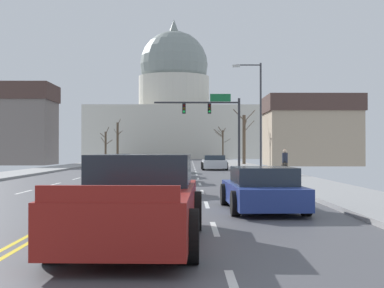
% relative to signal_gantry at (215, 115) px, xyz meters
% --- Properties ---
extents(ground, '(20.00, 180.00, 0.20)m').
position_rel_signal_gantry_xyz_m(ground, '(-5.37, -16.06, -4.86)').
color(ground, '#4E4E53').
extents(signal_gantry, '(7.91, 0.41, 6.68)m').
position_rel_signal_gantry_xyz_m(signal_gantry, '(0.00, 0.00, 0.00)').
color(signal_gantry, '#28282D').
rests_on(signal_gantry, ground).
extents(street_lamp_right, '(2.14, 0.24, 7.85)m').
position_rel_signal_gantry_xyz_m(street_lamp_right, '(2.55, -10.93, -0.11)').
color(street_lamp_right, '#333338').
rests_on(street_lamp_right, ground).
extents(capitol_building, '(33.46, 19.08, 27.90)m').
position_rel_signal_gantry_xyz_m(capitol_building, '(-5.37, 61.47, 4.52)').
color(capitol_building, beige).
rests_on(capitol_building, ground).
extents(sedan_near_00, '(2.14, 4.46, 1.22)m').
position_rel_signal_gantry_xyz_m(sedan_near_00, '(-0.29, -4.72, -4.30)').
color(sedan_near_00, silver).
rests_on(sedan_near_00, ground).
extents(sedan_near_01, '(2.14, 4.28, 1.28)m').
position_rel_signal_gantry_xyz_m(sedan_near_01, '(-3.74, -11.09, -4.28)').
color(sedan_near_01, '#1E7247').
rests_on(sedan_near_01, ground).
extents(sedan_near_02, '(2.13, 4.72, 1.23)m').
position_rel_signal_gantry_xyz_m(sedan_near_02, '(-3.57, -17.02, -4.29)').
color(sedan_near_02, silver).
rests_on(sedan_near_02, ground).
extents(sedan_near_03, '(2.06, 4.37, 1.27)m').
position_rel_signal_gantry_xyz_m(sedan_near_03, '(-3.35, -23.33, -4.29)').
color(sedan_near_03, '#6B6056').
rests_on(sedan_near_03, ground).
extents(sedan_near_04, '(2.03, 4.24, 1.27)m').
position_rel_signal_gantry_xyz_m(sedan_near_04, '(-3.55, -30.58, -4.29)').
color(sedan_near_04, '#B71414').
rests_on(sedan_near_04, ground).
extents(sedan_near_05, '(2.10, 4.68, 1.19)m').
position_rel_signal_gantry_xyz_m(sedan_near_05, '(-0.41, -36.54, -4.33)').
color(sedan_near_05, navy).
rests_on(sedan_near_05, ground).
extents(pickup_truck_near_06, '(2.42, 5.70, 1.56)m').
position_rel_signal_gantry_xyz_m(pickup_truck_near_06, '(-3.34, -41.94, -4.17)').
color(pickup_truck_near_06, maroon).
rests_on(pickup_truck_near_06, ground).
extents(sedan_oncoming_00, '(2.08, 4.44, 1.22)m').
position_rel_signal_gantry_xyz_m(sedan_oncoming_00, '(-10.46, 7.28, -4.30)').
color(sedan_oncoming_00, navy).
rests_on(sedan_oncoming_00, ground).
extents(sedan_oncoming_01, '(2.14, 4.40, 1.18)m').
position_rel_signal_gantry_xyz_m(sedan_oncoming_01, '(-10.57, 17.78, -4.32)').
color(sedan_oncoming_01, navy).
rests_on(sedan_oncoming_01, ground).
extents(flank_building_00, '(9.61, 6.78, 9.05)m').
position_rel_signal_gantry_xyz_m(flank_building_00, '(-22.40, 11.78, -0.29)').
color(flank_building_00, slate).
rests_on(flank_building_00, ground).
extents(flank_building_01, '(9.80, 7.88, 7.40)m').
position_rel_signal_gantry_xyz_m(flank_building_01, '(10.68, 8.60, -1.13)').
color(flank_building_01, tan).
rests_on(flank_building_01, ground).
extents(bare_tree_00, '(2.78, 1.63, 5.28)m').
position_rel_signal_gantry_xyz_m(bare_tree_00, '(2.98, 38.31, -1.96)').
color(bare_tree_00, '#4C3D2D').
rests_on(bare_tree_00, ground).
extents(bare_tree_01, '(1.34, 1.37, 6.35)m').
position_rel_signal_gantry_xyz_m(bare_tree_01, '(-13.35, 35.18, -1.78)').
color(bare_tree_01, '#4C3D2D').
rests_on(bare_tree_01, ground).
extents(bare_tree_02, '(2.54, 1.90, 5.92)m').
position_rel_signal_gantry_xyz_m(bare_tree_02, '(3.58, 9.21, -1.93)').
color(bare_tree_02, brown).
rests_on(bare_tree_02, ground).
extents(bare_tree_03, '(2.08, 2.06, 4.82)m').
position_rel_signal_gantry_xyz_m(bare_tree_03, '(-14.28, 28.87, -2.50)').
color(bare_tree_03, '#4C3D2D').
rests_on(bare_tree_03, ground).
extents(pedestrian_00, '(0.35, 0.34, 1.56)m').
position_rel_signal_gantry_xyz_m(pedestrian_00, '(3.39, -17.89, -3.88)').
color(pedestrian_00, '#4C4238').
rests_on(pedestrian_00, ground).
extents(bicycle_parked, '(0.12, 1.77, 0.85)m').
position_rel_signal_gantry_xyz_m(bicycle_parked, '(3.36, -17.81, -4.39)').
color(bicycle_parked, black).
rests_on(bicycle_parked, ground).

